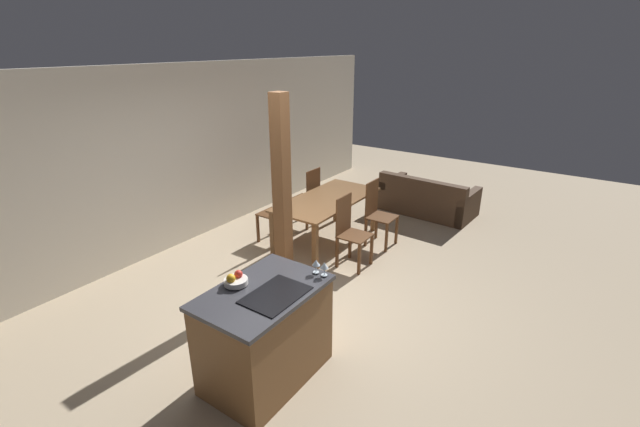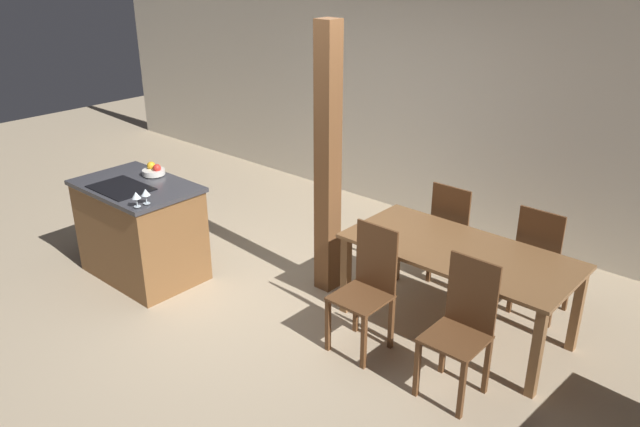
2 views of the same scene
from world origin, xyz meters
TOP-DOWN VIEW (x-y plane):
  - ground_plane at (0.00, 0.00)m, footprint 16.00×16.00m
  - wall_back at (0.00, 2.69)m, footprint 11.20×0.08m
  - kitchen_island at (-1.16, -0.40)m, footprint 1.17×0.78m
  - fruit_bowl at (-1.23, -0.14)m, footprint 0.21×0.21m
  - wine_glass_near at (-0.65, -0.71)m, footprint 0.08×0.08m
  - wine_glass_middle at (-0.65, -0.61)m, footprint 0.08×0.08m
  - dining_table at (1.60, 0.75)m, footprint 1.84×0.88m
  - dining_chair_near_left at (1.18, 0.09)m, footprint 0.40×0.40m
  - dining_chair_near_right at (2.01, 0.09)m, footprint 0.40×0.40m
  - dining_chair_far_left at (1.18, 1.41)m, footprint 0.40×0.40m
  - dining_chair_far_right at (2.01, 1.41)m, footprint 0.40×0.40m
  - timber_post at (0.34, 0.60)m, footprint 0.17×0.17m

SIDE VIEW (x-z plane):
  - ground_plane at x=0.00m, z-range 0.00..0.00m
  - kitchen_island at x=-1.16m, z-range 0.00..0.95m
  - dining_chair_near_left at x=1.18m, z-range 0.02..1.04m
  - dining_chair_near_right at x=2.01m, z-range 0.02..1.04m
  - dining_chair_far_left at x=1.18m, z-range 0.02..1.04m
  - dining_chair_far_right at x=2.01m, z-range 0.02..1.04m
  - dining_table at x=1.60m, z-range 0.28..1.02m
  - fruit_bowl at x=-1.23m, z-range 0.93..1.05m
  - wine_glass_near at x=-0.65m, z-range 0.98..1.11m
  - wine_glass_middle at x=-0.65m, z-range 0.98..1.11m
  - timber_post at x=0.34m, z-range 0.00..2.44m
  - wall_back at x=0.00m, z-range 0.00..2.70m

